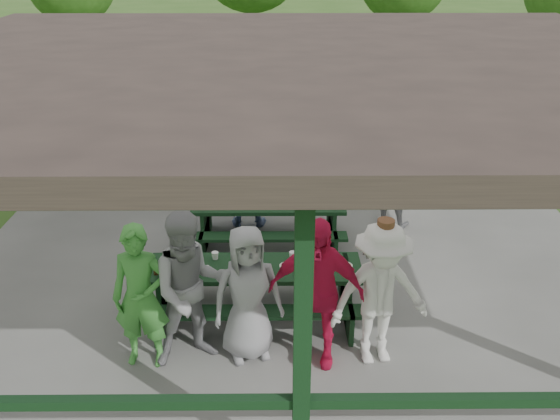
{
  "coord_description": "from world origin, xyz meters",
  "views": [
    {
      "loc": [
        -0.22,
        -7.81,
        4.74
      ],
      "look_at": [
        -0.16,
        -0.3,
        1.23
      ],
      "focal_mm": 38.0,
      "sensor_mm": 36.0,
      "label": 1
    }
  ],
  "objects_px": {
    "spectator_lblue": "(248,181)",
    "spectator_blue": "(199,167)",
    "contestant_white_fedora": "(380,295)",
    "farm_trailer": "(153,98)",
    "pickup_truck": "(369,93)",
    "picnic_table_far": "(269,218)",
    "picnic_table_near": "(255,284)",
    "contestant_red": "(316,292)",
    "spectator_grey": "(391,184)",
    "contestant_green": "(141,297)",
    "contestant_grey_mid": "(248,294)",
    "contestant_grey_left": "(191,289)"
  },
  "relations": [
    {
      "from": "contestant_grey_mid",
      "to": "spectator_blue",
      "type": "relative_size",
      "value": 0.96
    },
    {
      "from": "contestant_green",
      "to": "farm_trailer",
      "type": "distance_m",
      "value": 10.85
    },
    {
      "from": "contestant_red",
      "to": "pickup_truck",
      "type": "xyz_separation_m",
      "value": [
        2.15,
        10.51,
        -0.28
      ]
    },
    {
      "from": "contestant_grey_left",
      "to": "contestant_red",
      "type": "height_order",
      "value": "contestant_grey_left"
    },
    {
      "from": "contestant_grey_mid",
      "to": "contestant_red",
      "type": "relative_size",
      "value": 0.91
    },
    {
      "from": "pickup_truck",
      "to": "picnic_table_far",
      "type": "bearing_deg",
      "value": 139.7
    },
    {
      "from": "picnic_table_far",
      "to": "farm_trailer",
      "type": "height_order",
      "value": "farm_trailer"
    },
    {
      "from": "picnic_table_near",
      "to": "pickup_truck",
      "type": "distance_m",
      "value": 10.04
    },
    {
      "from": "spectator_lblue",
      "to": "pickup_truck",
      "type": "bearing_deg",
      "value": -113.26
    },
    {
      "from": "pickup_truck",
      "to": "spectator_lblue",
      "type": "bearing_deg",
      "value": 135.13
    },
    {
      "from": "contestant_grey_left",
      "to": "picnic_table_far",
      "type": "bearing_deg",
      "value": 53.95
    },
    {
      "from": "contestant_grey_mid",
      "to": "spectator_grey",
      "type": "relative_size",
      "value": 1.13
    },
    {
      "from": "pickup_truck",
      "to": "picnic_table_near",
      "type": "bearing_deg",
      "value": 142.68
    },
    {
      "from": "spectator_blue",
      "to": "contestant_white_fedora",
      "type": "bearing_deg",
      "value": 112.45
    },
    {
      "from": "picnic_table_near",
      "to": "contestant_green",
      "type": "bearing_deg",
      "value": -143.98
    },
    {
      "from": "picnic_table_far",
      "to": "contestant_white_fedora",
      "type": "bearing_deg",
      "value": -65.9
    },
    {
      "from": "picnic_table_near",
      "to": "spectator_grey",
      "type": "height_order",
      "value": "spectator_grey"
    },
    {
      "from": "spectator_grey",
      "to": "contestant_green",
      "type": "bearing_deg",
      "value": 70.32
    },
    {
      "from": "spectator_grey",
      "to": "farm_trailer",
      "type": "bearing_deg",
      "value": -28.11
    },
    {
      "from": "picnic_table_near",
      "to": "spectator_blue",
      "type": "xyz_separation_m",
      "value": [
        -1.1,
        3.27,
        0.41
      ]
    },
    {
      "from": "picnic_table_near",
      "to": "contestant_green",
      "type": "xyz_separation_m",
      "value": [
        -1.27,
        -0.92,
        0.41
      ]
    },
    {
      "from": "contestant_grey_mid",
      "to": "spectator_blue",
      "type": "height_order",
      "value": "spectator_blue"
    },
    {
      "from": "picnic_table_far",
      "to": "contestant_green",
      "type": "xyz_separation_m",
      "value": [
        -1.43,
        -2.92,
        0.42
      ]
    },
    {
      "from": "contestant_red",
      "to": "contestant_white_fedora",
      "type": "height_order",
      "value": "contestant_red"
    },
    {
      "from": "spectator_grey",
      "to": "spectator_blue",
      "type": "bearing_deg",
      "value": 15.63
    },
    {
      "from": "picnic_table_far",
      "to": "contestant_green",
      "type": "height_order",
      "value": "contestant_green"
    },
    {
      "from": "contestant_red",
      "to": "spectator_grey",
      "type": "bearing_deg",
      "value": 75.65
    },
    {
      "from": "contestant_red",
      "to": "spectator_lblue",
      "type": "relative_size",
      "value": 1.15
    },
    {
      "from": "spectator_grey",
      "to": "pickup_truck",
      "type": "xyz_separation_m",
      "value": [
        0.61,
        6.84,
        -0.1
      ]
    },
    {
      "from": "contestant_green",
      "to": "spectator_blue",
      "type": "height_order",
      "value": "contestant_green"
    },
    {
      "from": "contestant_white_fedora",
      "to": "spectator_grey",
      "type": "height_order",
      "value": "contestant_white_fedora"
    },
    {
      "from": "contestant_green",
      "to": "spectator_grey",
      "type": "height_order",
      "value": "contestant_green"
    },
    {
      "from": "contestant_red",
      "to": "pickup_truck",
      "type": "relative_size",
      "value": 0.35
    },
    {
      "from": "contestant_green",
      "to": "contestant_red",
      "type": "relative_size",
      "value": 0.96
    },
    {
      "from": "contestant_red",
      "to": "contestant_white_fedora",
      "type": "xyz_separation_m",
      "value": [
        0.73,
        -0.01,
        -0.03
      ]
    },
    {
      "from": "contestant_grey_left",
      "to": "contestant_white_fedora",
      "type": "bearing_deg",
      "value": -20.56
    },
    {
      "from": "contestant_grey_left",
      "to": "spectator_blue",
      "type": "height_order",
      "value": "contestant_grey_left"
    },
    {
      "from": "spectator_lblue",
      "to": "spectator_grey",
      "type": "height_order",
      "value": "spectator_lblue"
    },
    {
      "from": "spectator_lblue",
      "to": "pickup_truck",
      "type": "relative_size",
      "value": 0.3
    },
    {
      "from": "farm_trailer",
      "to": "spectator_lblue",
      "type": "bearing_deg",
      "value": -56.61
    },
    {
      "from": "contestant_white_fedora",
      "to": "farm_trailer",
      "type": "xyz_separation_m",
      "value": [
        -4.62,
        10.66,
        -0.41
      ]
    },
    {
      "from": "contestant_red",
      "to": "spectator_lblue",
      "type": "height_order",
      "value": "contestant_red"
    },
    {
      "from": "contestant_green",
      "to": "farm_trailer",
      "type": "xyz_separation_m",
      "value": [
        -1.89,
        10.68,
        -0.4
      ]
    },
    {
      "from": "picnic_table_far",
      "to": "contestant_grey_mid",
      "type": "distance_m",
      "value": 2.82
    },
    {
      "from": "contestant_green",
      "to": "contestant_grey_mid",
      "type": "relative_size",
      "value": 1.05
    },
    {
      "from": "picnic_table_near",
      "to": "contestant_white_fedora",
      "type": "distance_m",
      "value": 1.77
    },
    {
      "from": "spectator_lblue",
      "to": "contestant_red",
      "type": "bearing_deg",
      "value": 105.24
    },
    {
      "from": "spectator_lblue",
      "to": "spectator_blue",
      "type": "distance_m",
      "value": 1.03
    },
    {
      "from": "farm_trailer",
      "to": "spectator_blue",
      "type": "bearing_deg",
      "value": -61.89
    },
    {
      "from": "picnic_table_far",
      "to": "contestant_white_fedora",
      "type": "height_order",
      "value": "contestant_white_fedora"
    }
  ]
}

